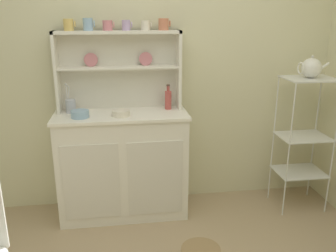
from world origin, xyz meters
The scene contains 15 objects.
wall_back centered at (0.00, 1.62, 1.25)m, with size 3.84×0.05×2.50m, color beige.
hutch_cabinet centered at (-0.28, 1.37, 0.46)m, with size 1.08×0.45×0.90m.
hutch_shelf_unit centered at (-0.28, 1.53, 1.28)m, with size 1.01×0.18×0.64m.
bakers_rack centered at (1.28, 1.27, 0.72)m, with size 0.42×0.33×1.17m.
cup_gold_0 centered at (-0.65, 1.49, 1.59)m, with size 0.09×0.08×0.09m.
cup_sky_1 centered at (-0.50, 1.49, 1.59)m, with size 0.09×0.08×0.09m.
cup_rose_2 centered at (-0.35, 1.49, 1.59)m, with size 0.09×0.08×0.08m.
cup_lilac_3 centered at (-0.20, 1.49, 1.59)m, with size 0.08×0.07×0.08m.
cup_cream_4 centered at (-0.05, 1.49, 1.58)m, with size 0.08×0.07×0.08m.
cup_terracotta_5 centered at (0.09, 1.49, 1.59)m, with size 0.10×0.08×0.09m.
bowl_mixing_large centered at (-0.59, 1.29, 0.93)m, with size 0.14×0.14×0.06m, color #8EB2D1.
bowl_floral_medium centered at (-0.28, 1.29, 0.93)m, with size 0.14×0.14×0.05m, color silver.
jam_bottle centered at (0.12, 1.45, 0.99)m, with size 0.06×0.06×0.21m.
utensil_jar centered at (-0.68, 1.45, 0.96)m, with size 0.08×0.08×0.24m.
porcelain_teapot centered at (1.27, 1.27, 1.25)m, with size 0.25×0.16×0.18m.
Camera 1 is at (-0.30, -1.46, 1.68)m, focal length 38.47 mm.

